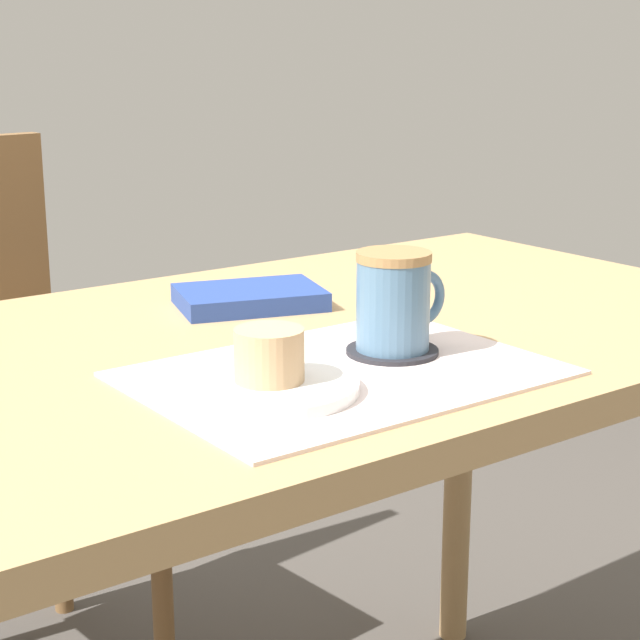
{
  "coord_description": "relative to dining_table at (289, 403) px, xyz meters",
  "views": [
    {
      "loc": [
        -0.68,
        -0.99,
        1.09
      ],
      "look_at": [
        -0.04,
        -0.12,
        0.8
      ],
      "focal_mm": 60.0,
      "sensor_mm": 36.0,
      "label": 1
    }
  ],
  "objects": [
    {
      "name": "pastry",
      "position": [
        -0.14,
        -0.17,
        0.13
      ],
      "size": [
        0.07,
        0.07,
        0.05
      ],
      "primitive_type": "cylinder",
      "color": "tan",
      "rests_on": "pastry_plate"
    },
    {
      "name": "coffee_coaster",
      "position": [
        0.04,
        -0.14,
        0.09
      ],
      "size": [
        0.1,
        0.1,
        0.0
      ],
      "primitive_type": "cylinder",
      "color": "#232328",
      "rests_on": "placemat"
    },
    {
      "name": "coffee_mug",
      "position": [
        0.04,
        -0.14,
        0.15
      ],
      "size": [
        0.11,
        0.08,
        0.11
      ],
      "color": "slate",
      "rests_on": "coffee_coaster"
    },
    {
      "name": "placemat",
      "position": [
        -0.04,
        -0.16,
        0.09
      ],
      "size": [
        0.41,
        0.3,
        0.0
      ],
      "primitive_type": "cube",
      "color": "silver",
      "rests_on": "dining_table"
    },
    {
      "name": "dining_table",
      "position": [
        0.0,
        0.0,
        0.0
      ],
      "size": [
        1.27,
        0.72,
        0.75
      ],
      "color": "tan",
      "rests_on": "ground_plane"
    },
    {
      "name": "small_book",
      "position": [
        0.04,
        0.14,
        0.1
      ],
      "size": [
        0.21,
        0.17,
        0.02
      ],
      "primitive_type": "cube",
      "rotation": [
        0.0,
        0.0,
        -0.31
      ],
      "color": "navy",
      "rests_on": "dining_table"
    },
    {
      "name": "pastry_plate",
      "position": [
        -0.14,
        -0.17,
        0.1
      ],
      "size": [
        0.17,
        0.17,
        0.01
      ],
      "primitive_type": "cylinder",
      "color": "white",
      "rests_on": "placemat"
    }
  ]
}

